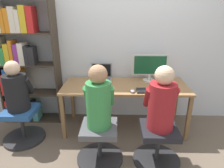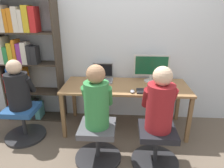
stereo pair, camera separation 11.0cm
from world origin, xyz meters
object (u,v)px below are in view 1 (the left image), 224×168
(desktop_monitor, at_px, (150,67))
(office_chair_right, at_px, (100,143))
(laptop, at_px, (101,77))
(person_at_monitor, at_px, (162,102))
(bookshelf, at_px, (20,63))
(keyboard, at_px, (152,91))
(office_chair_side, at_px, (22,125))
(office_chair_left, at_px, (158,145))
(person_near_shelf, at_px, (16,89))
(person_at_laptop, at_px, (99,100))

(desktop_monitor, height_order, office_chair_right, desktop_monitor)
(desktop_monitor, relative_size, laptop, 1.66)
(person_at_monitor, distance_m, bookshelf, 2.17)
(keyboard, height_order, office_chair_side, keyboard)
(person_at_monitor, xyz_separation_m, bookshelf, (-1.95, 0.93, 0.17))
(laptop, height_order, office_chair_right, laptop)
(office_chair_left, relative_size, office_chair_side, 1.00)
(office_chair_left, bearing_deg, person_near_shelf, 167.29)
(keyboard, distance_m, office_chair_left, 0.70)
(desktop_monitor, xyz_separation_m, office_chair_right, (-0.69, -0.92, -0.69))
(desktop_monitor, xyz_separation_m, laptop, (-0.73, -0.00, -0.16))
(office_chair_side, distance_m, person_near_shelf, 0.53)
(office_chair_left, height_order, bookshelf, bookshelf)
(laptop, distance_m, office_chair_right, 1.06)
(office_chair_right, relative_size, person_at_laptop, 0.78)
(person_at_laptop, distance_m, office_chair_side, 1.30)
(desktop_monitor, xyz_separation_m, person_at_laptop, (-0.69, -0.91, -0.12))
(office_chair_side, bearing_deg, desktop_monitor, 16.58)
(office_chair_side, bearing_deg, bookshelf, 106.43)
(office_chair_side, relative_size, person_near_shelf, 0.85)
(office_chair_right, bearing_deg, office_chair_side, 160.91)
(person_at_laptop, relative_size, bookshelf, 0.39)
(desktop_monitor, height_order, keyboard, desktop_monitor)
(bookshelf, distance_m, office_chair_side, 0.92)
(person_at_laptop, bearing_deg, keyboard, 35.97)
(laptop, relative_size, office_chair_right, 0.57)
(laptop, height_order, person_at_monitor, person_at_monitor)
(office_chair_left, height_order, person_at_laptop, person_at_laptop)
(desktop_monitor, relative_size, office_chair_left, 0.94)
(person_at_monitor, bearing_deg, office_chair_right, 179.01)
(office_chair_left, xyz_separation_m, bookshelf, (-1.95, 0.94, 0.73))
(laptop, distance_m, keyboard, 0.83)
(laptop, height_order, office_chair_left, laptop)
(bookshelf, bearing_deg, keyboard, -12.46)
(laptop, relative_size, person_at_laptop, 0.44)
(laptop, relative_size, bookshelf, 0.17)
(person_at_monitor, bearing_deg, keyboard, 91.73)
(laptop, xyz_separation_m, keyboard, (0.71, -0.42, -0.04))
(office_chair_left, distance_m, bookshelf, 2.29)
(office_chair_right, bearing_deg, keyboard, 36.25)
(laptop, distance_m, bookshelf, 1.24)
(keyboard, distance_m, bookshelf, 2.00)
(laptop, relative_size, office_chair_left, 0.57)
(laptop, relative_size, person_near_shelf, 0.48)
(person_at_laptop, distance_m, bookshelf, 1.57)
(office_chair_left, bearing_deg, desktop_monitor, 89.64)
(office_chair_left, distance_m, person_at_laptop, 0.89)
(office_chair_right, relative_size, bookshelf, 0.30)
(keyboard, xyz_separation_m, bookshelf, (-1.94, 0.43, 0.25))
(person_at_monitor, relative_size, office_chair_side, 1.29)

